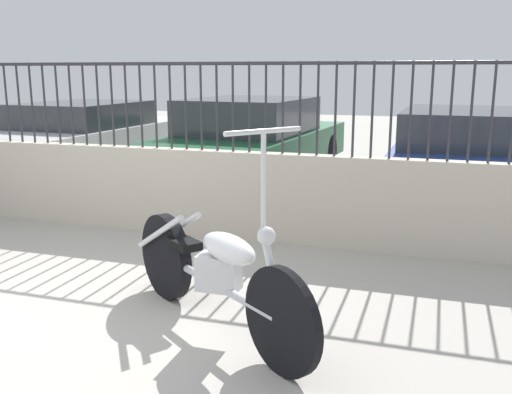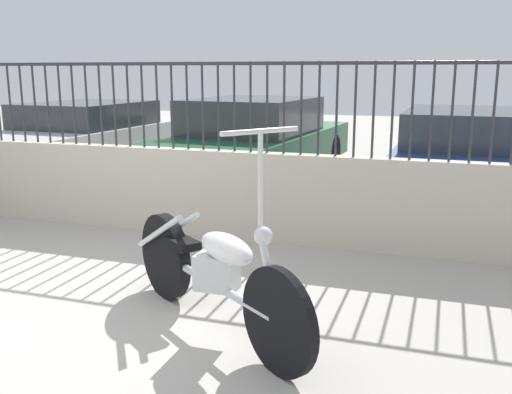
{
  "view_description": "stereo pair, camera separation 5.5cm",
  "coord_description": "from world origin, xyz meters",
  "px_view_note": "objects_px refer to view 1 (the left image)",
  "views": [
    {
      "loc": [
        2.72,
        -2.95,
        1.74
      ],
      "look_at": [
        1.29,
        1.52,
        0.7
      ],
      "focal_mm": 40.0,
      "sensor_mm": 36.0,
      "label": 1
    },
    {
      "loc": [
        2.77,
        -2.93,
        1.74
      ],
      "look_at": [
        1.29,
        1.52,
        0.7
      ],
      "focal_mm": 40.0,
      "sensor_mm": 36.0,
      "label": 2
    }
  ],
  "objects_px": {
    "motorcycle_silver": "(208,268)",
    "car_white": "(90,136)",
    "car_blue": "(463,155)",
    "car_green": "(253,140)"
  },
  "relations": [
    {
      "from": "motorcycle_silver",
      "to": "car_white",
      "type": "distance_m",
      "value": 6.69
    },
    {
      "from": "motorcycle_silver",
      "to": "car_white",
      "type": "xyz_separation_m",
      "value": [
        -4.32,
        5.1,
        0.21
      ]
    },
    {
      "from": "car_blue",
      "to": "car_green",
      "type": "bearing_deg",
      "value": 80.61
    },
    {
      "from": "motorcycle_silver",
      "to": "car_green",
      "type": "relative_size",
      "value": 0.39
    },
    {
      "from": "motorcycle_silver",
      "to": "car_green",
      "type": "xyz_separation_m",
      "value": [
        -1.36,
        5.17,
        0.25
      ]
    },
    {
      "from": "car_white",
      "to": "car_blue",
      "type": "xyz_separation_m",
      "value": [
        6.09,
        -0.52,
        0.01
      ]
    },
    {
      "from": "car_white",
      "to": "car_blue",
      "type": "height_order",
      "value": "car_blue"
    },
    {
      "from": "motorcycle_silver",
      "to": "car_white",
      "type": "relative_size",
      "value": 0.39
    },
    {
      "from": "car_white",
      "to": "car_blue",
      "type": "relative_size",
      "value": 0.98
    },
    {
      "from": "motorcycle_silver",
      "to": "car_blue",
      "type": "distance_m",
      "value": 4.92
    }
  ]
}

